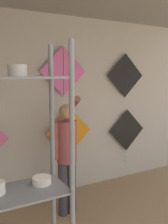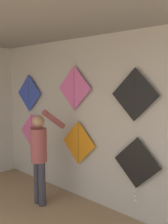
{
  "view_description": "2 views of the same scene",
  "coord_description": "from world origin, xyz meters",
  "px_view_note": "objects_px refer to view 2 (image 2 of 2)",
  "views": [
    {
      "loc": [
        -1.52,
        -0.05,
        1.9
      ],
      "look_at": [
        0.27,
        3.25,
        1.34
      ],
      "focal_mm": 40.0,
      "sensor_mm": 36.0,
      "label": 1
    },
    {
      "loc": [
        3.04,
        0.38,
        2.09
      ],
      "look_at": [
        0.48,
        3.25,
        1.6
      ],
      "focal_mm": 40.0,
      "sensor_mm": 36.0,
      "label": 2
    }
  ],
  "objects_px": {
    "kite_3": "(29,93)",
    "kite_5": "(134,95)",
    "kite_1": "(78,143)",
    "kite_2": "(137,165)",
    "kite_4": "(74,88)",
    "shopkeeper": "(39,151)",
    "kite_0": "(32,132)"
  },
  "relations": [
    {
      "from": "kite_3",
      "to": "kite_5",
      "type": "bearing_deg",
      "value": 0.0
    },
    {
      "from": "kite_1",
      "to": "kite_2",
      "type": "relative_size",
      "value": 0.79
    },
    {
      "from": "kite_2",
      "to": "kite_4",
      "type": "distance_m",
      "value": 1.65
    },
    {
      "from": "shopkeeper",
      "to": "kite_1",
      "type": "distance_m",
      "value": 0.69
    },
    {
      "from": "kite_3",
      "to": "kite_4",
      "type": "xyz_separation_m",
      "value": [
        1.31,
        0.0,
        0.13
      ]
    },
    {
      "from": "kite_2",
      "to": "kite_4",
      "type": "relative_size",
      "value": 1.27
    },
    {
      "from": "kite_4",
      "to": "kite_5",
      "type": "height_order",
      "value": "kite_4"
    },
    {
      "from": "kite_0",
      "to": "shopkeeper",
      "type": "bearing_deg",
      "value": -30.69
    },
    {
      "from": "kite_1",
      "to": "kite_4",
      "type": "xyz_separation_m",
      "value": [
        -0.09,
        0.0,
        0.95
      ]
    },
    {
      "from": "kite_2",
      "to": "kite_5",
      "type": "relative_size",
      "value": 1.27
    },
    {
      "from": "kite_2",
      "to": "kite_3",
      "type": "height_order",
      "value": "kite_3"
    },
    {
      "from": "kite_2",
      "to": "kite_1",
      "type": "bearing_deg",
      "value": 179.97
    },
    {
      "from": "shopkeeper",
      "to": "kite_5",
      "type": "distance_m",
      "value": 1.82
    },
    {
      "from": "kite_1",
      "to": "kite_3",
      "type": "relative_size",
      "value": 1.0
    },
    {
      "from": "shopkeeper",
      "to": "kite_3",
      "type": "xyz_separation_m",
      "value": [
        -1.08,
        0.6,
        0.91
      ]
    },
    {
      "from": "kite_0",
      "to": "kite_5",
      "type": "bearing_deg",
      "value": 0.0
    },
    {
      "from": "kite_3",
      "to": "kite_5",
      "type": "height_order",
      "value": "kite_5"
    },
    {
      "from": "kite_0",
      "to": "kite_2",
      "type": "relative_size",
      "value": 0.79
    },
    {
      "from": "kite_0",
      "to": "kite_2",
      "type": "height_order",
      "value": "kite_0"
    },
    {
      "from": "kite_0",
      "to": "kite_5",
      "type": "relative_size",
      "value": 1.0
    },
    {
      "from": "kite_2",
      "to": "kite_3",
      "type": "bearing_deg",
      "value": 179.99
    },
    {
      "from": "kite_2",
      "to": "kite_5",
      "type": "height_order",
      "value": "kite_5"
    },
    {
      "from": "shopkeeper",
      "to": "kite_4",
      "type": "xyz_separation_m",
      "value": [
        0.23,
        0.6,
        1.04
      ]
    },
    {
      "from": "kite_1",
      "to": "kite_4",
      "type": "bearing_deg",
      "value": 180.0
    },
    {
      "from": "kite_0",
      "to": "kite_1",
      "type": "height_order",
      "value": "kite_0"
    },
    {
      "from": "shopkeeper",
      "to": "kite_0",
      "type": "xyz_separation_m",
      "value": [
        -1.01,
        0.6,
        0.1
      ]
    },
    {
      "from": "kite_0",
      "to": "kite_5",
      "type": "xyz_separation_m",
      "value": [
        2.42,
        0.0,
        0.87
      ]
    },
    {
      "from": "kite_4",
      "to": "kite_2",
      "type": "bearing_deg",
      "value": -0.03
    },
    {
      "from": "kite_3",
      "to": "kite_5",
      "type": "xyz_separation_m",
      "value": [
        2.5,
        0.0,
        0.06
      ]
    },
    {
      "from": "kite_0",
      "to": "kite_5",
      "type": "height_order",
      "value": "kite_5"
    },
    {
      "from": "kite_0",
      "to": "kite_2",
      "type": "bearing_deg",
      "value": -0.01
    },
    {
      "from": "kite_4",
      "to": "kite_5",
      "type": "relative_size",
      "value": 1.0
    }
  ]
}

